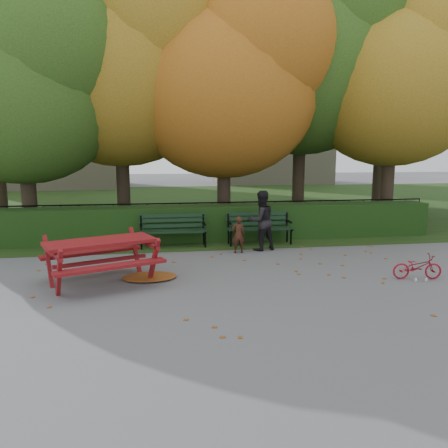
{
  "coord_description": "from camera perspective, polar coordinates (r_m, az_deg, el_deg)",
  "views": [
    {
      "loc": [
        -1.76,
        -8.03,
        2.54
      ],
      "look_at": [
        -0.29,
        1.21,
        1.0
      ],
      "focal_mm": 35.0,
      "sensor_mm": 36.0,
      "label": 1
    }
  ],
  "objects": [
    {
      "name": "ground",
      "position": [
        8.61,
        3.21,
        -7.83
      ],
      "size": [
        90.0,
        90.0,
        0.0
      ],
      "primitive_type": "plane",
      "color": "slate",
      "rests_on": "ground"
    },
    {
      "name": "grass_strip",
      "position": [
        22.25,
        -4.46,
        2.77
      ],
      "size": [
        90.0,
        90.0,
        0.0
      ],
      "primitive_type": "plane",
      "color": "#183212",
      "rests_on": "ground"
    },
    {
      "name": "building_left",
      "position": [
        35.15,
        -21.82,
        16.81
      ],
      "size": [
        10.0,
        7.0,
        15.0
      ],
      "primitive_type": "cube",
      "color": "#9D9379",
      "rests_on": "ground"
    },
    {
      "name": "building_right",
      "position": [
        37.49,
        6.28,
        14.58
      ],
      "size": [
        9.0,
        6.0,
        12.0
      ],
      "primitive_type": "cube",
      "color": "#9D9379",
      "rests_on": "ground"
    },
    {
      "name": "hedge",
      "position": [
        12.82,
        -1.04,
        0.18
      ],
      "size": [
        13.0,
        0.9,
        1.0
      ],
      "primitive_type": "cube",
      "color": "black",
      "rests_on": "ground"
    },
    {
      "name": "iron_fence",
      "position": [
        13.6,
        -1.51,
        0.87
      ],
      "size": [
        14.0,
        0.04,
        1.02
      ],
      "color": "black",
      "rests_on": "ground"
    },
    {
      "name": "tree_a",
      "position": [
        14.17,
        -24.0,
        16.6
      ],
      "size": [
        5.88,
        5.6,
        7.48
      ],
      "color": "#2F231B",
      "rests_on": "ground"
    },
    {
      "name": "tree_b",
      "position": [
        15.07,
        -12.23,
        20.09
      ],
      "size": [
        6.72,
        6.4,
        8.79
      ],
      "color": "#2F231B",
      "rests_on": "ground"
    },
    {
      "name": "tree_c",
      "position": [
        14.42,
        1.52,
        18.46
      ],
      "size": [
        6.3,
        6.0,
        8.0
      ],
      "color": "#2F231B",
      "rests_on": "ground"
    },
    {
      "name": "tree_d",
      "position": [
        16.63,
        11.78,
        21.1
      ],
      "size": [
        7.14,
        6.8,
        9.58
      ],
      "color": "#2F231B",
      "rests_on": "ground"
    },
    {
      "name": "tree_e",
      "position": [
        16.3,
        22.76,
        17.62
      ],
      "size": [
        6.09,
        5.8,
        8.16
      ],
      "color": "#2F231B",
      "rests_on": "ground"
    },
    {
      "name": "tree_g",
      "position": [
        20.65,
        21.24,
        16.61
      ],
      "size": [
        6.3,
        6.0,
        8.55
      ],
      "color": "#2F231B",
      "rests_on": "ground"
    },
    {
      "name": "bench_left",
      "position": [
        11.91,
        -6.7,
        -0.48
      ],
      "size": [
        1.8,
        0.57,
        0.88
      ],
      "color": "black",
      "rests_on": "ground"
    },
    {
      "name": "bench_right",
      "position": [
        12.25,
        4.59,
        -0.18
      ],
      "size": [
        1.8,
        0.57,
        0.88
      ],
      "color": "black",
      "rests_on": "ground"
    },
    {
      "name": "picnic_table",
      "position": [
        8.77,
        -15.81,
        -3.28
      ],
      "size": [
        2.5,
        2.29,
        0.99
      ],
      "rotation": [
        0.0,
        0.0,
        0.39
      ],
      "color": "maroon",
      "rests_on": "ground"
    },
    {
      "name": "leaf_pile",
      "position": [
        9.07,
        -9.73,
        -6.79
      ],
      "size": [
        1.34,
        1.16,
        0.08
      ],
      "primitive_type": "ellipsoid",
      "rotation": [
        0.0,
        0.0,
        -0.42
      ],
      "color": "brown",
      "rests_on": "ground"
    },
    {
      "name": "leaf_scatter",
      "position": [
        8.89,
        2.79,
        -7.23
      ],
      "size": [
        9.0,
        5.7,
        0.01
      ],
      "primitive_type": null,
      "color": "brown",
      "rests_on": "ground"
    },
    {
      "name": "child",
      "position": [
        11.09,
        1.88,
        -1.4
      ],
      "size": [
        0.35,
        0.23,
        0.95
      ],
      "primitive_type": "imported",
      "rotation": [
        0.0,
        0.0,
        3.14
      ],
      "color": "#381D12",
      "rests_on": "ground"
    },
    {
      "name": "adult",
      "position": [
        11.4,
        4.85,
        0.44
      ],
      "size": [
        0.91,
        0.8,
        1.57
      ],
      "primitive_type": "imported",
      "rotation": [
        0.0,
        0.0,
        3.47
      ],
      "color": "black",
      "rests_on": "ground"
    },
    {
      "name": "bicycle",
      "position": [
        9.68,
        23.92,
        -5.12
      ],
      "size": [
        1.02,
        0.5,
        0.51
      ],
      "primitive_type": "imported",
      "rotation": [
        0.0,
        0.0,
        1.41
      ],
      "color": "maroon",
      "rests_on": "ground"
    }
  ]
}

